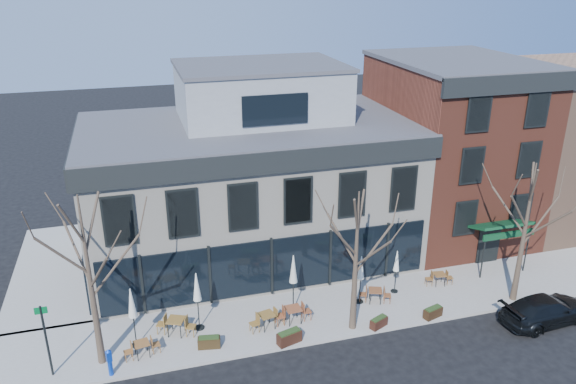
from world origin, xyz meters
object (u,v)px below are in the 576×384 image
object	(u,v)px
parked_sedan	(546,310)
umbrella_0	(132,306)
call_box	(110,361)
cafe_set_0	(142,348)

from	to	relation	value
parked_sedan	umbrella_0	distance (m)	19.71
call_box	umbrella_0	bearing A→B (deg)	57.42
parked_sedan	call_box	bearing A→B (deg)	80.10
parked_sedan	umbrella_0	world-z (taller)	umbrella_0
call_box	cafe_set_0	world-z (taller)	call_box
parked_sedan	umbrella_0	size ratio (longest dim) A/B	1.58
call_box	umbrella_0	world-z (taller)	umbrella_0
call_box	cafe_set_0	size ratio (longest dim) A/B	0.78
parked_sedan	umbrella_0	bearing A→B (deg)	74.81
call_box	umbrella_0	size ratio (longest dim) A/B	0.43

